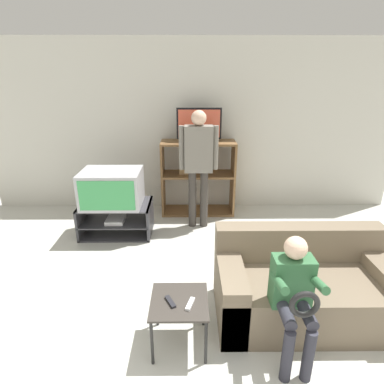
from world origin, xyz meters
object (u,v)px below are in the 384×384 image
remote_control_white (190,304)px  couch (304,288)px  tv_stand (117,219)px  television_flat (199,126)px  television_main (112,188)px  person_seated_child (294,292)px  media_shelf (198,177)px  snack_table (179,306)px  person_standing_adult (198,159)px  remote_control_black (170,302)px

remote_control_white → couch: 1.11m
tv_stand → television_flat: bearing=31.8°
television_main → remote_control_white: (1.03, -2.00, -0.23)m
couch → person_seated_child: 0.62m
television_main → television_flat: size_ratio=1.18×
media_shelf → couch: size_ratio=0.73×
person_seated_child → snack_table: bearing=171.7°
tv_stand → media_shelf: 1.39m
tv_stand → couch: 2.60m
couch → person_standing_adult: 2.17m
television_main → remote_control_black: 2.17m
snack_table → television_flat: bearing=85.1°
tv_stand → remote_control_white: bearing=-63.4°
television_main → person_standing_adult: size_ratio=0.47×
television_flat → snack_table: size_ratio=1.45×
remote_control_black → person_standing_adult: size_ratio=0.09×
television_main → person_seated_child: person_seated_child is taller
couch → tv_stand: bearing=141.4°
snack_table → person_seated_child: (0.85, -0.12, 0.22)m
person_standing_adult → person_seated_child: bearing=-74.5°
television_main → snack_table: 2.18m
snack_table → remote_control_white: 0.12m
couch → remote_control_white: bearing=-159.3°
tv_stand → snack_table: (0.92, -1.96, 0.16)m
couch → person_standing_adult: bearing=116.1°
television_main → person_seated_child: (1.79, -2.07, -0.07)m
television_flat → snack_table: (-0.23, -2.67, -1.00)m
television_main → person_standing_adult: bearing=11.2°
television_flat → remote_control_white: size_ratio=4.55×
person_seated_child → media_shelf: bearing=102.7°
media_shelf → person_seated_child: size_ratio=1.14×
media_shelf → snack_table: bearing=-94.6°
television_main → remote_control_white: television_main is taller
media_shelf → snack_table: size_ratio=2.52×
media_shelf → remote_control_white: size_ratio=7.92×
tv_stand → media_shelf: (1.14, 0.71, 0.37)m
media_shelf → remote_control_black: media_shelf is taller
remote_control_white → person_seated_child: bearing=12.3°
tv_stand → snack_table: size_ratio=2.11×
couch → television_main: bearing=141.9°
television_flat → snack_table: bearing=-94.9°
snack_table → remote_control_black: (-0.07, -0.03, 0.06)m
remote_control_black → remote_control_white: size_ratio=1.00×
television_flat → person_standing_adult: (-0.02, -0.50, -0.37)m
tv_stand → television_flat: size_ratio=1.46×
person_standing_adult → person_seated_child: (0.64, -2.30, -0.41)m
person_standing_adult → remote_control_white: bearing=-93.2°
television_main → remote_control_black: television_main is taller
tv_stand → person_seated_child: person_seated_child is taller
tv_stand → couch: (2.03, -1.62, 0.07)m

